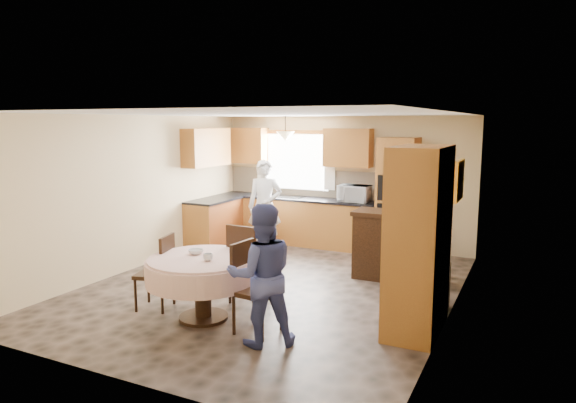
# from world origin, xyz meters

# --- Properties ---
(floor) EXTENTS (5.00, 6.00, 0.01)m
(floor) POSITION_xyz_m (0.00, 0.00, 0.00)
(floor) COLOR brown
(floor) RESTS_ON ground
(ceiling) EXTENTS (5.00, 6.00, 0.01)m
(ceiling) POSITION_xyz_m (0.00, 0.00, 2.50)
(ceiling) COLOR white
(ceiling) RESTS_ON wall_back
(wall_back) EXTENTS (5.00, 0.02, 2.50)m
(wall_back) POSITION_xyz_m (0.00, 3.00, 1.25)
(wall_back) COLOR #D7BD8A
(wall_back) RESTS_ON floor
(wall_front) EXTENTS (5.00, 0.02, 2.50)m
(wall_front) POSITION_xyz_m (0.00, -3.00, 1.25)
(wall_front) COLOR #D7BD8A
(wall_front) RESTS_ON floor
(wall_left) EXTENTS (0.02, 6.00, 2.50)m
(wall_left) POSITION_xyz_m (-2.50, 0.00, 1.25)
(wall_left) COLOR #D7BD8A
(wall_left) RESTS_ON floor
(wall_right) EXTENTS (0.02, 6.00, 2.50)m
(wall_right) POSITION_xyz_m (2.50, 0.00, 1.25)
(wall_right) COLOR #D7BD8A
(wall_right) RESTS_ON floor
(window) EXTENTS (1.40, 0.03, 1.10)m
(window) POSITION_xyz_m (-1.00, 2.98, 1.60)
(window) COLOR white
(window) RESTS_ON wall_back
(curtain_left) EXTENTS (0.22, 0.02, 1.15)m
(curtain_left) POSITION_xyz_m (-1.75, 2.93, 1.65)
(curtain_left) COLOR white
(curtain_left) RESTS_ON wall_back
(curtain_right) EXTENTS (0.22, 0.02, 1.15)m
(curtain_right) POSITION_xyz_m (-0.25, 2.93, 1.65)
(curtain_right) COLOR white
(curtain_right) RESTS_ON wall_back
(base_cab_back) EXTENTS (3.30, 0.60, 0.88)m
(base_cab_back) POSITION_xyz_m (-0.85, 2.70, 0.44)
(base_cab_back) COLOR #C98A35
(base_cab_back) RESTS_ON floor
(counter_back) EXTENTS (3.30, 0.64, 0.04)m
(counter_back) POSITION_xyz_m (-0.85, 2.70, 0.90)
(counter_back) COLOR black
(counter_back) RESTS_ON base_cab_back
(base_cab_left) EXTENTS (0.60, 1.20, 0.88)m
(base_cab_left) POSITION_xyz_m (-2.20, 1.80, 0.44)
(base_cab_left) COLOR #C98A35
(base_cab_left) RESTS_ON floor
(counter_left) EXTENTS (0.64, 1.20, 0.04)m
(counter_left) POSITION_xyz_m (-2.20, 1.80, 0.90)
(counter_left) COLOR black
(counter_left) RESTS_ON base_cab_left
(backsplash) EXTENTS (3.30, 0.02, 0.55)m
(backsplash) POSITION_xyz_m (-0.85, 2.99, 1.18)
(backsplash) COLOR beige
(backsplash) RESTS_ON wall_back
(wall_cab_left) EXTENTS (0.85, 0.33, 0.72)m
(wall_cab_left) POSITION_xyz_m (-2.05, 2.83, 1.91)
(wall_cab_left) COLOR #AE6D2B
(wall_cab_left) RESTS_ON wall_back
(wall_cab_right) EXTENTS (0.90, 0.33, 0.72)m
(wall_cab_right) POSITION_xyz_m (0.15, 2.83, 1.91)
(wall_cab_right) COLOR #AE6D2B
(wall_cab_right) RESTS_ON wall_back
(wall_cab_side) EXTENTS (0.33, 1.20, 0.72)m
(wall_cab_side) POSITION_xyz_m (-2.33, 1.80, 1.91)
(wall_cab_side) COLOR #AE6D2B
(wall_cab_side) RESTS_ON wall_left
(oven_tower) EXTENTS (0.66, 0.62, 2.12)m
(oven_tower) POSITION_xyz_m (1.15, 2.69, 1.06)
(oven_tower) COLOR #C98A35
(oven_tower) RESTS_ON floor
(oven_upper) EXTENTS (0.56, 0.01, 0.45)m
(oven_upper) POSITION_xyz_m (1.15, 2.38, 1.25)
(oven_upper) COLOR black
(oven_upper) RESTS_ON oven_tower
(oven_lower) EXTENTS (0.56, 0.01, 0.45)m
(oven_lower) POSITION_xyz_m (1.15, 2.38, 0.75)
(oven_lower) COLOR black
(oven_lower) RESTS_ON oven_tower
(pendant) EXTENTS (0.36, 0.36, 0.18)m
(pendant) POSITION_xyz_m (-1.00, 2.50, 2.12)
(pendant) COLOR beige
(pendant) RESTS_ON ceiling
(sideboard) EXTENTS (1.38, 0.57, 0.98)m
(sideboard) POSITION_xyz_m (1.56, 1.19, 0.49)
(sideboard) COLOR #311B0D
(sideboard) RESTS_ON floor
(space_heater) EXTENTS (0.52, 0.45, 0.60)m
(space_heater) POSITION_xyz_m (2.20, 0.26, 0.30)
(space_heater) COLOR black
(space_heater) RESTS_ON floor
(cupboard) EXTENTS (0.56, 1.12, 2.13)m
(cupboard) POSITION_xyz_m (2.22, -0.61, 1.06)
(cupboard) COLOR #C98A35
(cupboard) RESTS_ON floor
(dining_table) EXTENTS (1.36, 1.36, 0.77)m
(dining_table) POSITION_xyz_m (-0.19, -1.41, 0.60)
(dining_table) COLOR #311B0D
(dining_table) RESTS_ON floor
(chair_left) EXTENTS (0.51, 0.51, 0.97)m
(chair_left) POSITION_xyz_m (-0.89, -1.36, 0.53)
(chair_left) COLOR #311B0D
(chair_left) RESTS_ON floor
(chair_back) EXTENTS (0.49, 0.49, 1.07)m
(chair_back) POSITION_xyz_m (0.01, -0.70, 0.59)
(chair_back) COLOR #311B0D
(chair_back) RESTS_ON floor
(chair_right) EXTENTS (0.49, 0.49, 1.04)m
(chair_right) POSITION_xyz_m (0.53, -1.47, 0.58)
(chair_right) COLOR #311B0D
(chair_right) RESTS_ON floor
(framed_picture) EXTENTS (0.06, 0.64, 0.53)m
(framed_picture) POSITION_xyz_m (2.47, 0.57, 1.64)
(framed_picture) COLOR gold
(framed_picture) RESTS_ON wall_right
(microwave) EXTENTS (0.57, 0.39, 0.31)m
(microwave) POSITION_xyz_m (0.35, 2.65, 1.08)
(microwave) COLOR silver
(microwave) RESTS_ON counter_back
(person_sink) EXTENTS (0.74, 0.63, 1.71)m
(person_sink) POSITION_xyz_m (-1.09, 1.83, 0.86)
(person_sink) COLOR silver
(person_sink) RESTS_ON floor
(person_dining) EXTENTS (0.95, 0.92, 1.54)m
(person_dining) POSITION_xyz_m (0.80, -1.72, 0.77)
(person_dining) COLOR #3D4585
(person_dining) RESTS_ON floor
(bowl_sideboard) EXTENTS (0.28, 0.28, 0.06)m
(bowl_sideboard) POSITION_xyz_m (1.27, 1.19, 1.01)
(bowl_sideboard) COLOR #B2B2B2
(bowl_sideboard) RESTS_ON sideboard
(bottle_sideboard) EXTENTS (0.14, 0.14, 0.32)m
(bottle_sideboard) POSITION_xyz_m (1.85, 1.19, 1.14)
(bottle_sideboard) COLOR silver
(bottle_sideboard) RESTS_ON sideboard
(cup_table) EXTENTS (0.13, 0.13, 0.09)m
(cup_table) POSITION_xyz_m (-0.03, -1.51, 0.82)
(cup_table) COLOR #B2B2B2
(cup_table) RESTS_ON dining_table
(bowl_table) EXTENTS (0.25, 0.25, 0.06)m
(bowl_table) POSITION_xyz_m (-0.35, -1.31, 0.80)
(bowl_table) COLOR #B2B2B2
(bowl_table) RESTS_ON dining_table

